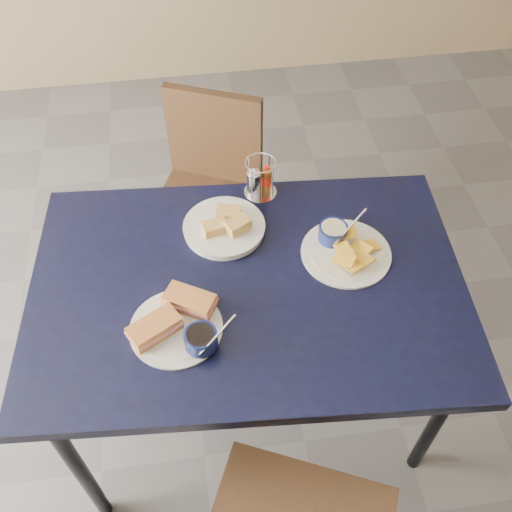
{
  "coord_description": "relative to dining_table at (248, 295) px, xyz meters",
  "views": [
    {
      "loc": [
        0.07,
        -0.8,
        2.08
      ],
      "look_at": [
        0.23,
        0.25,
        0.82
      ],
      "focal_mm": 40.0,
      "sensor_mm": 36.0,
      "label": 1
    }
  ],
  "objects": [
    {
      "name": "plantain_plate",
      "position": [
        0.3,
        0.08,
        0.08
      ],
      "size": [
        0.28,
        0.28,
        0.12
      ],
      "color": "white",
      "rests_on": "dining_table"
    },
    {
      "name": "dining_table",
      "position": [
        0.0,
        0.0,
        0.0
      ],
      "size": [
        1.34,
        0.95,
        0.75
      ],
      "color": "black",
      "rests_on": "ground"
    },
    {
      "name": "chair_far",
      "position": [
        -0.09,
        0.77,
        -0.21
      ],
      "size": [
        0.51,
        0.52,
        0.84
      ],
      "color": "black",
      "rests_on": "ground"
    },
    {
      "name": "condiment_caddy",
      "position": [
        0.09,
        0.37,
        0.12
      ],
      "size": [
        0.11,
        0.11,
        0.14
      ],
      "color": "silver",
      "rests_on": "dining_table"
    },
    {
      "name": "sandwich_plate",
      "position": [
        -0.21,
        -0.13,
        0.09
      ],
      "size": [
        0.3,
        0.26,
        0.12
      ],
      "color": "white",
      "rests_on": "dining_table"
    },
    {
      "name": "bread_basket",
      "position": [
        -0.04,
        0.22,
        0.08
      ],
      "size": [
        0.25,
        0.25,
        0.07
      ],
      "color": "white",
      "rests_on": "dining_table"
    },
    {
      "name": "ground",
      "position": [
        -0.2,
        -0.21,
        -0.69
      ],
      "size": [
        6.0,
        6.0,
        0.0
      ],
      "primitive_type": "plane",
      "color": "#4D4C51",
      "rests_on": "ground"
    }
  ]
}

